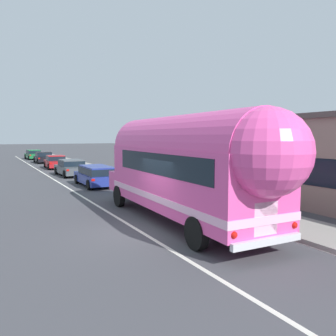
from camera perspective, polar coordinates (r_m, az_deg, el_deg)
ground_plane at (r=12.07m, az=-4.67°, el=-10.64°), size 300.00×300.00×0.00m
lane_markings at (r=23.75m, az=-12.56°, el=-2.82°), size 4.00×80.00×0.01m
sidewalk_slab at (r=23.05m, az=-3.22°, el=-2.77°), size 2.46×90.00×0.15m
painted_bus at (r=12.49m, az=3.34°, el=0.67°), size 2.84×11.49×4.12m
car_lead at (r=23.10m, az=-12.02°, el=-1.05°), size 1.97×4.70×1.37m
car_second at (r=29.84m, az=-16.01°, el=0.17°), size 2.09×4.68×1.37m
car_third at (r=37.17m, az=-18.43°, el=1.06°), size 2.03×4.39×1.37m
car_fourth at (r=45.54m, az=-20.23°, el=1.74°), size 2.03×4.27×1.37m
car_fifth at (r=53.46m, az=-21.73°, el=2.19°), size 2.10×4.84×1.37m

